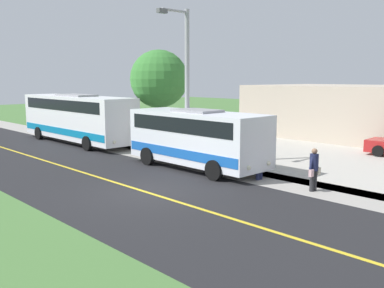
# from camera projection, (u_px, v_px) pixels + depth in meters

# --- Properties ---
(ground_plane) EXTENTS (120.00, 120.00, 0.00)m
(ground_plane) POSITION_uv_depth(u_px,v_px,m) (146.00, 192.00, 16.50)
(ground_plane) COLOR #477238
(road_surface) EXTENTS (8.00, 100.00, 0.01)m
(road_surface) POSITION_uv_depth(u_px,v_px,m) (146.00, 192.00, 16.50)
(road_surface) COLOR black
(road_surface) RESTS_ON ground
(sidewalk) EXTENTS (2.40, 100.00, 0.01)m
(sidewalk) POSITION_uv_depth(u_px,v_px,m) (234.00, 172.00, 20.06)
(sidewalk) COLOR #9E9991
(sidewalk) RESTS_ON ground
(parking_lot_surface) EXTENTS (14.00, 36.00, 0.01)m
(parking_lot_surface) POSITION_uv_depth(u_px,v_px,m) (364.00, 160.00, 22.86)
(parking_lot_surface) COLOR #B2ADA3
(parking_lot_surface) RESTS_ON ground
(road_centre_line) EXTENTS (0.16, 100.00, 0.00)m
(road_centre_line) POSITION_uv_depth(u_px,v_px,m) (146.00, 192.00, 16.50)
(road_centre_line) COLOR gold
(road_centre_line) RESTS_ON ground
(shuttle_bus_front) EXTENTS (2.75, 7.60, 2.89)m
(shuttle_bus_front) POSITION_uv_depth(u_px,v_px,m) (197.00, 136.00, 20.66)
(shuttle_bus_front) COLOR white
(shuttle_bus_front) RESTS_ON ground
(transit_bus_rear) EXTENTS (2.73, 11.01, 3.30)m
(transit_bus_rear) POSITION_uv_depth(u_px,v_px,m) (77.00, 116.00, 28.90)
(transit_bus_rear) COLOR white
(transit_bus_rear) RESTS_ON ground
(pedestrian_with_bags) EXTENTS (0.72, 0.34, 1.69)m
(pedestrian_with_bags) POSITION_uv_depth(u_px,v_px,m) (314.00, 168.00, 16.56)
(pedestrian_with_bags) COLOR #262628
(pedestrian_with_bags) RESTS_ON ground
(pedestrian_waiting) EXTENTS (0.72, 0.34, 1.68)m
(pedestrian_waiting) POSITION_uv_depth(u_px,v_px,m) (260.00, 159.00, 18.42)
(pedestrian_waiting) COLOR #1E2347
(pedestrian_waiting) RESTS_ON ground
(street_light_pole) EXTENTS (1.97, 0.24, 7.73)m
(street_light_pole) POSITION_uv_depth(u_px,v_px,m) (185.00, 80.00, 21.30)
(street_light_pole) COLOR #9E9EA3
(street_light_pole) RESTS_ON ground
(tree_curbside) EXTENTS (3.63, 3.63, 6.15)m
(tree_curbside) POSITION_uv_depth(u_px,v_px,m) (159.00, 79.00, 26.68)
(tree_curbside) COLOR #4C3826
(tree_curbside) RESTS_ON ground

